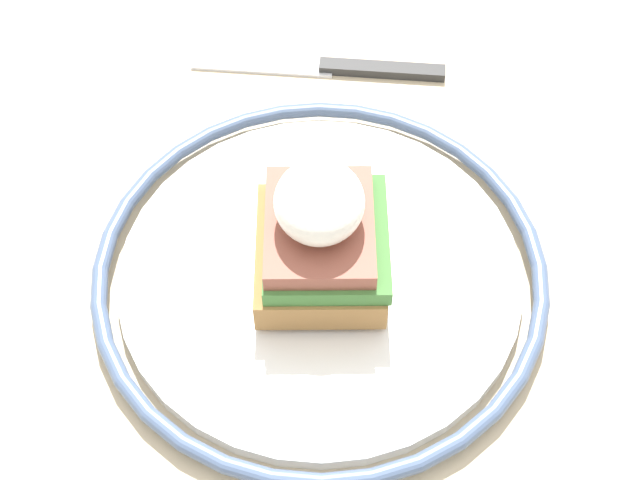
# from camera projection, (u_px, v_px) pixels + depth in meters

# --- Properties ---
(dining_table) EXTENTS (1.02, 0.75, 0.76)m
(dining_table) POSITION_uv_depth(u_px,v_px,m) (305.00, 371.00, 0.65)
(dining_table) COLOR #C6B28E
(dining_table) RESTS_ON ground_plane
(plate) EXTENTS (0.28, 0.28, 0.02)m
(plate) POSITION_uv_depth(u_px,v_px,m) (320.00, 266.00, 0.55)
(plate) COLOR white
(plate) RESTS_ON dining_table
(sandwich) EXTENTS (0.09, 0.08, 0.08)m
(sandwich) POSITION_uv_depth(u_px,v_px,m) (321.00, 230.00, 0.51)
(sandwich) COLOR #9E703D
(sandwich) RESTS_ON plate
(knife) EXTENTS (0.03, 0.19, 0.01)m
(knife) POSITION_uv_depth(u_px,v_px,m) (338.00, 68.00, 0.66)
(knife) COLOR #2D2D2D
(knife) RESTS_ON dining_table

